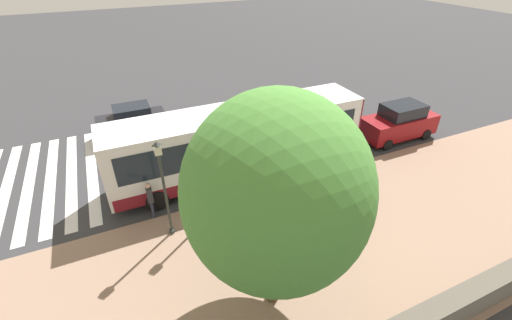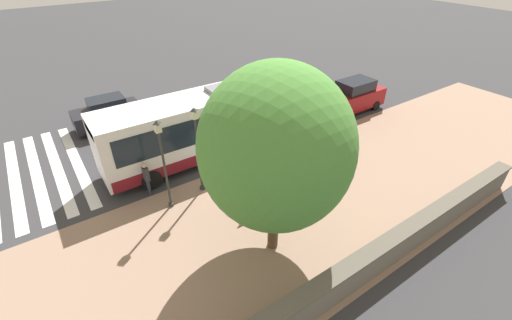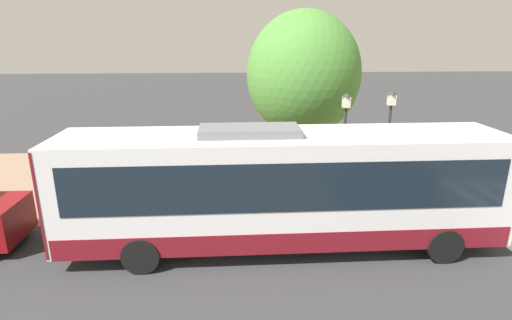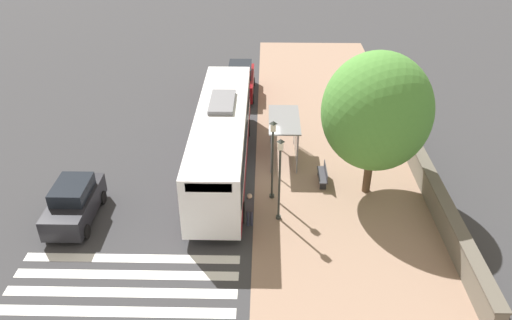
{
  "view_description": "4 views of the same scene",
  "coord_description": "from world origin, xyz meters",
  "px_view_note": "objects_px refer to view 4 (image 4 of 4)",
  "views": [
    {
      "loc": [
        -11.8,
        4.54,
        9.91
      ],
      "look_at": [
        -1.09,
        -0.33,
        2.46
      ],
      "focal_mm": 24.0,
      "sensor_mm": 36.0,
      "label": 1
    },
    {
      "loc": [
        -12.85,
        6.85,
        10.05
      ],
      "look_at": [
        -1.49,
        -0.9,
        1.02
      ],
      "focal_mm": 24.0,
      "sensor_mm": 36.0,
      "label": 2
    },
    {
      "loc": [
        12.37,
        -2.16,
        5.98
      ],
      "look_at": [
        -0.43,
        -1.34,
        2.04
      ],
      "focal_mm": 28.0,
      "sensor_mm": 36.0,
      "label": 3
    },
    {
      "loc": [
        -0.48,
        21.71,
        14.35
      ],
      "look_at": [
        -0.08,
        1.63,
        2.07
      ],
      "focal_mm": 35.0,
      "sensor_mm": 36.0,
      "label": 4
    }
  ],
  "objects_px": {
    "bus": "(222,139)",
    "bench": "(323,175)",
    "pedestrian": "(250,207)",
    "parked_car_far_lane": "(74,203)",
    "parked_car_behind_bus": "(240,80)",
    "street_lamp_near": "(280,173)",
    "bus_shelter": "(287,126)",
    "shade_tree": "(377,112)",
    "street_lamp_far": "(273,154)"
  },
  "relations": [
    {
      "from": "bus",
      "to": "bus_shelter",
      "type": "xyz_separation_m",
      "value": [
        -3.39,
        -1.29,
        0.12
      ]
    },
    {
      "from": "bus_shelter",
      "to": "parked_car_far_lane",
      "type": "height_order",
      "value": "bus_shelter"
    },
    {
      "from": "bus",
      "to": "bench",
      "type": "relative_size",
      "value": 7.71
    },
    {
      "from": "pedestrian",
      "to": "shade_tree",
      "type": "bearing_deg",
      "value": -153.74
    },
    {
      "from": "bus",
      "to": "pedestrian",
      "type": "bearing_deg",
      "value": 108.59
    },
    {
      "from": "street_lamp_far",
      "to": "parked_car_behind_bus",
      "type": "distance_m",
      "value": 12.69
    },
    {
      "from": "bus_shelter",
      "to": "street_lamp_far",
      "type": "height_order",
      "value": "street_lamp_far"
    },
    {
      "from": "street_lamp_far",
      "to": "parked_car_far_lane",
      "type": "relative_size",
      "value": 1.06
    },
    {
      "from": "parked_car_behind_bus",
      "to": "bench",
      "type": "bearing_deg",
      "value": 113.27
    },
    {
      "from": "bench",
      "to": "street_lamp_near",
      "type": "relative_size",
      "value": 0.38
    },
    {
      "from": "bus",
      "to": "street_lamp_near",
      "type": "distance_m",
      "value": 5.11
    },
    {
      "from": "bus_shelter",
      "to": "bench",
      "type": "relative_size",
      "value": 2.14
    },
    {
      "from": "bench",
      "to": "parked_car_far_lane",
      "type": "distance_m",
      "value": 12.07
    },
    {
      "from": "bus_shelter",
      "to": "street_lamp_near",
      "type": "height_order",
      "value": "street_lamp_near"
    },
    {
      "from": "pedestrian",
      "to": "street_lamp_far",
      "type": "height_order",
      "value": "street_lamp_far"
    },
    {
      "from": "bench",
      "to": "street_lamp_near",
      "type": "bearing_deg",
      "value": 52.71
    },
    {
      "from": "bus_shelter",
      "to": "parked_car_behind_bus",
      "type": "distance_m",
      "value": 9.17
    },
    {
      "from": "bus",
      "to": "bench",
      "type": "distance_m",
      "value": 5.51
    },
    {
      "from": "street_lamp_near",
      "to": "parked_car_behind_bus",
      "type": "height_order",
      "value": "street_lamp_near"
    },
    {
      "from": "bus_shelter",
      "to": "street_lamp_near",
      "type": "relative_size",
      "value": 0.82
    },
    {
      "from": "bus_shelter",
      "to": "shade_tree",
      "type": "xyz_separation_m",
      "value": [
        -3.9,
        3.14,
        2.39
      ]
    },
    {
      "from": "bench",
      "to": "parked_car_behind_bus",
      "type": "height_order",
      "value": "parked_car_behind_bus"
    },
    {
      "from": "bus_shelter",
      "to": "street_lamp_far",
      "type": "bearing_deg",
      "value": 77.99
    },
    {
      "from": "parked_car_behind_bus",
      "to": "parked_car_far_lane",
      "type": "relative_size",
      "value": 1.15
    },
    {
      "from": "bench",
      "to": "parked_car_behind_bus",
      "type": "xyz_separation_m",
      "value": [
        4.75,
        -11.04,
        0.55
      ]
    },
    {
      "from": "bus",
      "to": "parked_car_far_lane",
      "type": "bearing_deg",
      "value": 34.24
    },
    {
      "from": "bus",
      "to": "street_lamp_far",
      "type": "bearing_deg",
      "value": 136.1
    },
    {
      "from": "street_lamp_near",
      "to": "street_lamp_far",
      "type": "relative_size",
      "value": 1.0
    },
    {
      "from": "shade_tree",
      "to": "parked_car_far_lane",
      "type": "height_order",
      "value": "shade_tree"
    },
    {
      "from": "shade_tree",
      "to": "parked_car_far_lane",
      "type": "bearing_deg",
      "value": 10.39
    },
    {
      "from": "bus_shelter",
      "to": "shade_tree",
      "type": "height_order",
      "value": "shade_tree"
    },
    {
      "from": "bus",
      "to": "parked_car_behind_bus",
      "type": "xyz_separation_m",
      "value": [
        -0.47,
        -9.93,
        -0.86
      ]
    },
    {
      "from": "pedestrian",
      "to": "street_lamp_far",
      "type": "bearing_deg",
      "value": -114.99
    },
    {
      "from": "parked_car_far_lane",
      "to": "parked_car_behind_bus",
      "type": "bearing_deg",
      "value": -115.68
    },
    {
      "from": "pedestrian",
      "to": "parked_car_far_lane",
      "type": "bearing_deg",
      "value": -2.23
    },
    {
      "from": "pedestrian",
      "to": "bench",
      "type": "relative_size",
      "value": 1.08
    },
    {
      "from": "street_lamp_near",
      "to": "shade_tree",
      "type": "height_order",
      "value": "shade_tree"
    },
    {
      "from": "parked_car_behind_bus",
      "to": "bus",
      "type": "bearing_deg",
      "value": 87.31
    },
    {
      "from": "bus_shelter",
      "to": "street_lamp_near",
      "type": "bearing_deg",
      "value": 84.67
    },
    {
      "from": "bus_shelter",
      "to": "shade_tree",
      "type": "bearing_deg",
      "value": 141.15
    },
    {
      "from": "bench",
      "to": "bus_shelter",
      "type": "bearing_deg",
      "value": -52.77
    },
    {
      "from": "bus_shelter",
      "to": "bench",
      "type": "xyz_separation_m",
      "value": [
        -1.82,
        2.4,
        -1.53
      ]
    },
    {
      "from": "bench",
      "to": "shade_tree",
      "type": "distance_m",
      "value": 4.5
    },
    {
      "from": "bus_shelter",
      "to": "parked_car_far_lane",
      "type": "bearing_deg",
      "value": 29.98
    },
    {
      "from": "pedestrian",
      "to": "street_lamp_near",
      "type": "distance_m",
      "value": 2.04
    },
    {
      "from": "street_lamp_near",
      "to": "pedestrian",
      "type": "bearing_deg",
      "value": 20.83
    },
    {
      "from": "pedestrian",
      "to": "parked_car_far_lane",
      "type": "xyz_separation_m",
      "value": [
        7.97,
        -0.31,
        -0.11
      ]
    },
    {
      "from": "bus_shelter",
      "to": "bench",
      "type": "bearing_deg",
      "value": 127.23
    },
    {
      "from": "bus_shelter",
      "to": "parked_car_far_lane",
      "type": "xyz_separation_m",
      "value": [
        9.8,
        5.65,
        -1.09
      ]
    },
    {
      "from": "pedestrian",
      "to": "bench",
      "type": "height_order",
      "value": "pedestrian"
    }
  ]
}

